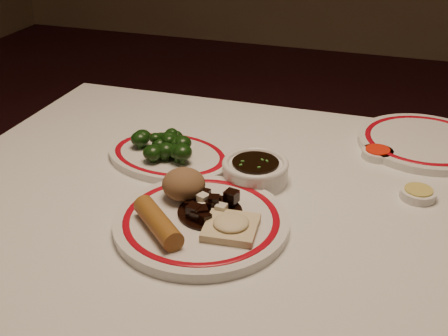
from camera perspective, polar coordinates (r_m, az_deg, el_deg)
dining_table at (r=1.06m, az=2.50°, el=-7.56°), size 1.20×0.90×0.75m
main_plate at (r=0.93m, az=-2.31°, el=-5.52°), size 0.35×0.35×0.02m
rice_mound at (r=0.97m, az=-4.12°, el=-1.64°), size 0.07×0.07×0.05m
spring_roll at (r=0.89m, az=-6.73°, el=-5.50°), size 0.11×0.11×0.03m
fried_wonton at (r=0.89m, az=0.72°, el=-5.88°), size 0.09×0.09×0.02m
stirfry_heap at (r=0.93m, az=-1.59°, el=-4.10°), size 0.11×0.11×0.03m
broccoli_plate at (r=1.14m, az=-5.55°, el=1.22°), size 0.30×0.27×0.02m
broccoli_pile at (r=1.13m, az=-5.91°, el=2.50°), size 0.15×0.12×0.05m
soy_bowl at (r=1.06m, az=3.19°, el=-0.41°), size 0.12×0.12×0.04m
sweet_sour_dish at (r=1.19m, az=15.31°, el=1.45°), size 0.06×0.06×0.02m
mustard_dish at (r=1.07m, az=19.10°, el=-2.48°), size 0.06×0.06×0.02m
far_plate at (r=1.27m, az=19.67°, el=2.53°), size 0.34×0.34×0.02m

